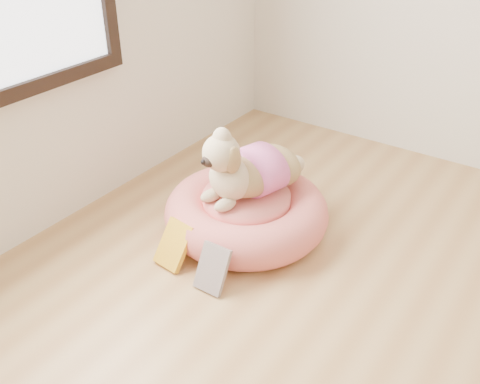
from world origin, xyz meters
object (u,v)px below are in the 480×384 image
Objects in this scene: dog at (248,157)px; book_yellow at (174,245)px; book_white at (212,269)px; pet_bed at (246,212)px.

book_yellow is at bearing -90.40° from dog.
book_yellow is at bearing 170.66° from book_white.
dog is 0.48m from book_yellow.
book_white is at bearing -74.36° from pet_bed.
book_white is (0.11, -0.41, -0.28)m from dog.
book_yellow is 1.05× the size of book_white.
pet_bed is 0.38m from book_yellow.
dog is 2.44× the size of book_yellow.
pet_bed is 3.89× the size of book_white.
book_yellow is 0.23m from book_white.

